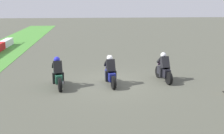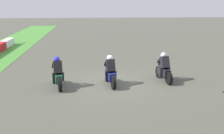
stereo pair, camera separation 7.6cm
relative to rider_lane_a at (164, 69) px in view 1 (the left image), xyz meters
The scene contains 4 objects.
ground_plane 2.88m from the rider_lane_a, 94.20° to the left, with size 120.00×120.00×0.00m, color #4D4E41.
rider_lane_a is the anchor object (origin of this frame).
rider_lane_b 2.91m from the rider_lane_a, 99.99° to the left, with size 2.04×0.59×1.51m.
rider_lane_c 5.47m from the rider_lane_a, 96.77° to the left, with size 2.02×0.65×1.51m.
Camera 1 is at (-13.81, 1.26, 4.09)m, focal length 45.14 mm.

